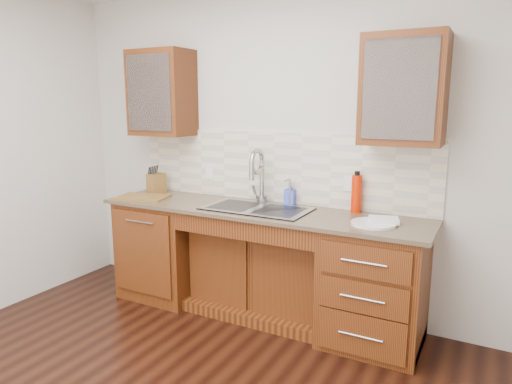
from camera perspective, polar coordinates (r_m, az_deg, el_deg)
The scene contains 23 objects.
wall_back at distance 3.90m, azimuth 2.77°, elevation 5.33°, with size 4.00×0.10×2.70m, color beige.
base_cabinet_left at distance 4.29m, azimuth -11.11°, elevation -6.79°, with size 0.70×0.62×0.88m, color #593014.
base_cabinet_center at distance 3.89m, azimuth 0.91°, elevation -9.84°, with size 1.20×0.44×0.70m, color #593014.
base_cabinet_right at distance 3.48m, azimuth 14.56°, elevation -11.22°, with size 0.70×0.62×0.88m, color #593014.
countertop at distance 3.64m, azimuth 0.18°, elevation -2.33°, with size 2.70×0.65×0.03m, color #84705B.
backsplash at distance 3.86m, azimuth 2.36°, elevation 3.11°, with size 2.70×0.02×0.59m, color beige.
sink at distance 3.65m, azimuth 0.07°, elevation -3.45°, with size 0.84×0.46×0.19m, color #9E9EA5.
faucet at distance 3.82m, azimuth 0.76°, elevation 1.59°, with size 0.04×0.04×0.40m, color #999993.
filter_tap at distance 3.74m, azimuth 4.24°, elevation 0.10°, with size 0.02×0.02×0.24m, color #999993.
upper_cabinet_left at distance 4.26m, azimuth -11.68°, elevation 12.00°, with size 0.55×0.34×0.75m, color #593014.
upper_cabinet_right at distance 3.35m, azimuth 18.01°, elevation 12.02°, with size 0.55×0.34×0.75m, color #593014.
outlet_left at distance 4.18m, azimuth -5.79°, elevation 2.49°, with size 0.08×0.01×0.12m, color white.
outlet_right at distance 3.63m, azimuth 11.55°, elevation 1.03°, with size 0.08×0.01×0.12m, color white.
soap_bottle at distance 3.78m, azimuth 4.27°, elevation -0.18°, with size 0.08×0.09×0.19m, color #4256D2.
water_bottle at distance 3.57m, azimuth 12.44°, elevation -0.24°, with size 0.08×0.08×0.29m, color red.
plate at distance 3.26m, azimuth 14.47°, elevation -3.84°, with size 0.31×0.31×0.02m, color white.
dish_towel at distance 3.29m, azimuth 15.67°, elevation -3.37°, with size 0.20×0.15×0.03m, color white.
knife_block at distance 4.37m, azimuth -12.33°, elevation 1.07°, with size 0.10×0.16×0.18m, color olive.
cutting_board at distance 4.15m, azimuth -14.00°, elevation -0.64°, with size 0.43×0.30×0.02m, color brown.
cup_left_a at distance 4.29m, azimuth -12.11°, elevation 11.24°, with size 0.11×0.11×0.09m, color white.
cup_left_b at distance 4.22m, azimuth -11.04°, elevation 11.37°, with size 0.11×0.11×0.10m, color white.
cup_right_a at distance 3.37m, azimuth 15.76°, elevation 11.33°, with size 0.13×0.13×0.11m, color white.
cup_right_b at distance 3.33m, azimuth 19.36°, elevation 11.03°, with size 0.10×0.10×0.09m, color silver.
Camera 1 is at (1.65, -1.71, 1.74)m, focal length 32.00 mm.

